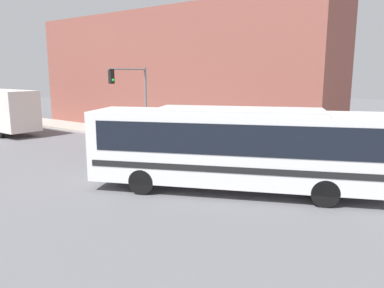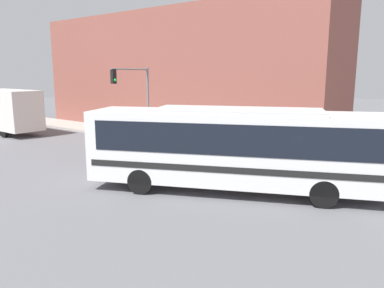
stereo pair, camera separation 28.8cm
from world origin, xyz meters
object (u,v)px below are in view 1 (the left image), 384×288
fire_hydrant (276,151)px  parking_meter (190,131)px  city_bus (238,144)px  traffic_light_pole (133,90)px

fire_hydrant → parking_meter: parking_meter is taller
city_bus → traffic_light_pole: 12.15m
city_bus → traffic_light_pole: (5.07, 10.93, 1.62)m
fire_hydrant → traffic_light_pole: (-1.02, 9.80, 3.04)m
city_bus → fire_hydrant: 6.35m
city_bus → parking_meter: 9.28m
fire_hydrant → traffic_light_pole: bearing=95.9°
city_bus → parking_meter: size_ratio=8.85×
city_bus → parking_meter: bearing=24.0°
fire_hydrant → traffic_light_pole: size_ratio=0.14×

